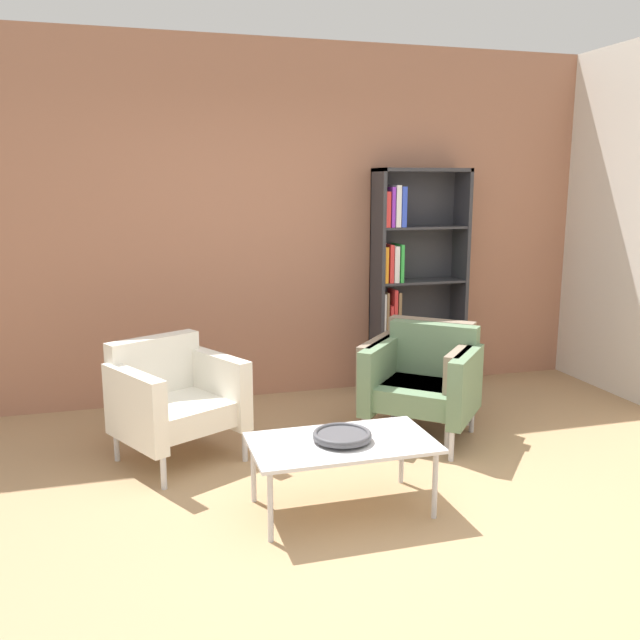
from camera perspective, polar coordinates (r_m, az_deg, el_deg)
The scene contains 8 objects.
ground_plane at distance 3.75m, azimuth 4.25°, elevation -16.88°, with size 8.32×8.32×0.00m, color tan.
brick_back_panel at distance 5.68m, azimuth -4.23°, elevation 8.09°, with size 6.40×0.12×2.90m, color #A87056.
bookshelf_tall at distance 5.89m, azimuth 7.48°, elevation 3.04°, with size 0.80×0.30×1.90m.
coffee_table_low at distance 3.76m, azimuth 1.87°, elevation -10.59°, with size 1.00×0.56×0.40m.
decorative_bowl at distance 3.73m, azimuth 1.88°, elevation -9.64°, with size 0.32×0.32×0.05m.
armchair_corner_red at distance 4.86m, azimuth 8.74°, elevation -5.00°, with size 0.95×0.94×0.78m.
armchair_by_bookshelf at distance 4.52m, azimuth -12.23°, elevation -6.39°, with size 0.93×0.90×0.78m.
armchair_near_window at distance 5.00m, azimuth 8.51°, elevation -4.52°, with size 0.95×0.95×0.78m.
Camera 1 is at (-1.17, -3.09, 1.77)m, focal length 38.09 mm.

